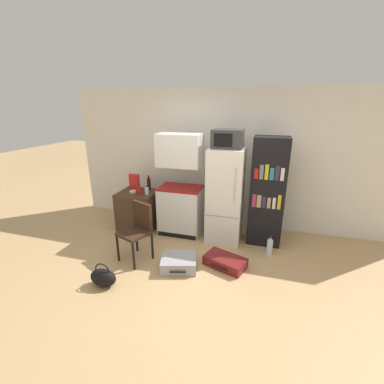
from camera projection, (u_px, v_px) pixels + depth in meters
The scene contains 17 objects.
ground_plane at pixel (194, 282), 3.45m from camera, with size 24.00×24.00×0.00m, color tan.
wall_back at pixel (233, 160), 4.81m from camera, with size 6.40×0.10×2.56m.
side_table at pixel (139, 210), 4.91m from camera, with size 0.69×0.60×0.72m.
kitchen_hutch at pixel (180, 190), 4.58m from camera, with size 0.76×0.52×1.81m.
refrigerator at pixel (225, 196), 4.34m from camera, with size 0.58×0.60×1.61m.
microwave at pixel (228, 139), 4.03m from camera, with size 0.48×0.39×0.29m.
bookshelf at pixel (267, 192), 4.21m from camera, with size 0.55×0.41×1.81m.
bottle_clear_short at pixel (147, 191), 4.64m from camera, with size 0.07×0.07×0.16m.
bottle_ketchup_red at pixel (140, 190), 4.66m from camera, with size 0.07×0.07×0.17m.
bottle_wine_dark at pixel (149, 184), 4.92m from camera, with size 0.07×0.07×0.27m.
bowl at pixel (133, 192), 4.77m from camera, with size 0.13×0.13×0.03m.
cereal_box at pixel (134, 182), 4.91m from camera, with size 0.19×0.07×0.30m.
chair at pixel (138, 226), 3.86m from camera, with size 0.52×0.52×0.89m.
suitcase_large_flat at pixel (225, 262), 3.78m from camera, with size 0.67×0.51×0.15m.
suitcase_small_flat at pixel (179, 262), 3.74m from camera, with size 0.60×0.55×0.18m.
handbag at pixel (103, 277), 3.35m from camera, with size 0.36×0.20×0.33m.
water_bottle_front at pixel (270, 246), 4.07m from camera, with size 0.09×0.09×0.31m.
Camera 1 is at (0.78, -2.78, 2.25)m, focal length 24.00 mm.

